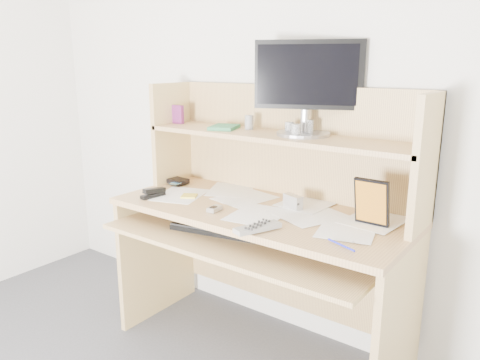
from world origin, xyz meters
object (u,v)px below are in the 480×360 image
Objects in this scene: desk at (268,215)px; tv_remote at (258,228)px; keyboard at (219,228)px; monitor at (307,85)px; game_case at (372,202)px.

tv_remote is (0.17, -0.33, 0.07)m from desk.
keyboard is 0.77m from monitor.
desk is 0.64m from monitor.
keyboard is 0.98× the size of monitor.
monitor is (-0.39, 0.14, 0.45)m from game_case.
monitor is (0.12, 0.13, 0.61)m from desk.
desk reaches higher than game_case.
keyboard is at bearing -179.68° from tv_remote.
game_case is 0.61m from monitor.
keyboard is 0.70m from game_case.
desk is 6.95× the size of tv_remote.
game_case is (0.64, 0.20, 0.19)m from keyboard.
desk is 2.99× the size of monitor.
monitor is at bearing 41.27° from keyboard.
desk reaches higher than tv_remote.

